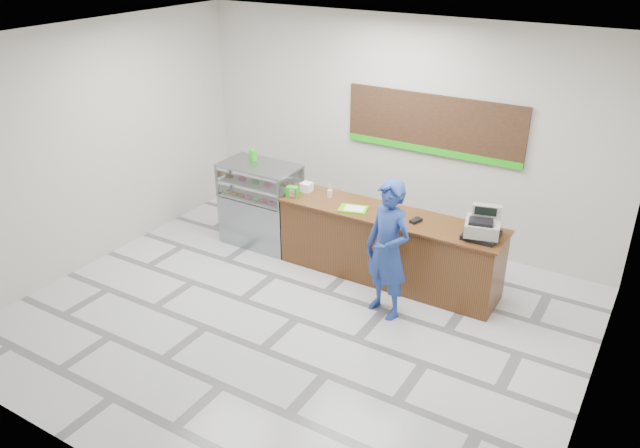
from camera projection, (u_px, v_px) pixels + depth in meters
The scene contains 16 objects.
floor at pixel (297, 319), 8.14m from camera, with size 7.00×7.00×0.00m, color silver.
back_wall at pixel (400, 131), 9.70m from camera, with size 7.00×7.00×0.00m, color beige.
ceiling at pixel (291, 44), 6.63m from camera, with size 7.00×7.00×0.00m, color silver.
sales_counter at pixel (388, 247), 8.86m from camera, with size 3.26×0.76×1.03m.
display_case at pixel (261, 204), 9.82m from camera, with size 1.22×0.72×1.33m.
menu_board at pixel (433, 126), 9.33m from camera, with size 2.80×0.06×0.90m.
cash_register at pixel (483, 226), 7.93m from camera, with size 0.52×0.54×0.41m.
card_terminal at pixel (416, 221), 8.39m from camera, with size 0.09×0.18×0.04m, color black.
serving_tray at pixel (353, 209), 8.76m from camera, with size 0.45×0.38×0.02m.
napkin_box at pixel (307, 187), 9.34m from camera, with size 0.15×0.15×0.13m, color white.
straw_cup at pixel (330, 193), 9.15m from camera, with size 0.07×0.07×0.11m, color silver.
promo_box at pixel (292, 191), 9.16m from camera, with size 0.17×0.11×0.15m, color #1DC015.
donut_decal at pixel (394, 217), 8.55m from camera, with size 0.18×0.18×0.00m, color #FF6094.
green_cup_left at pixel (252, 153), 9.82m from camera, with size 0.09×0.09×0.13m, color #1DC015.
green_cup_right at pixel (254, 155), 9.71m from camera, with size 0.10×0.10×0.15m, color #1DC015.
customer at pixel (388, 250), 7.89m from camera, with size 0.68×0.45×1.87m, color navy.
Camera 1 is at (3.78, -5.66, 4.65)m, focal length 35.00 mm.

